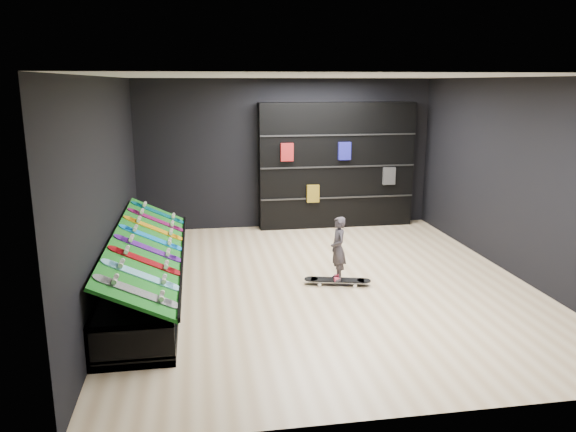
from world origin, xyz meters
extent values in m
cube|color=beige|center=(0.00, 0.00, 0.00)|extent=(6.00, 7.00, 0.01)
cube|color=white|center=(0.00, 0.00, 3.00)|extent=(6.00, 7.00, 0.01)
cube|color=black|center=(0.00, 3.50, 1.50)|extent=(6.00, 0.02, 3.00)
cube|color=black|center=(0.00, -3.50, 1.50)|extent=(6.00, 0.02, 3.00)
cube|color=black|center=(-3.00, 0.00, 1.50)|extent=(0.02, 7.00, 3.00)
cube|color=black|center=(3.00, 0.00, 1.50)|extent=(0.02, 7.00, 3.00)
cube|color=#0E5A11|center=(-2.50, 0.00, 0.71)|extent=(0.92, 4.50, 0.46)
cube|color=black|center=(1.02, 3.32, 1.27)|extent=(3.17, 0.37, 2.54)
imported|color=black|center=(0.19, -0.13, 0.37)|extent=(0.16, 0.22, 0.57)
camera|label=1|loc=(-1.81, -7.74, 2.93)|focal=35.00mm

